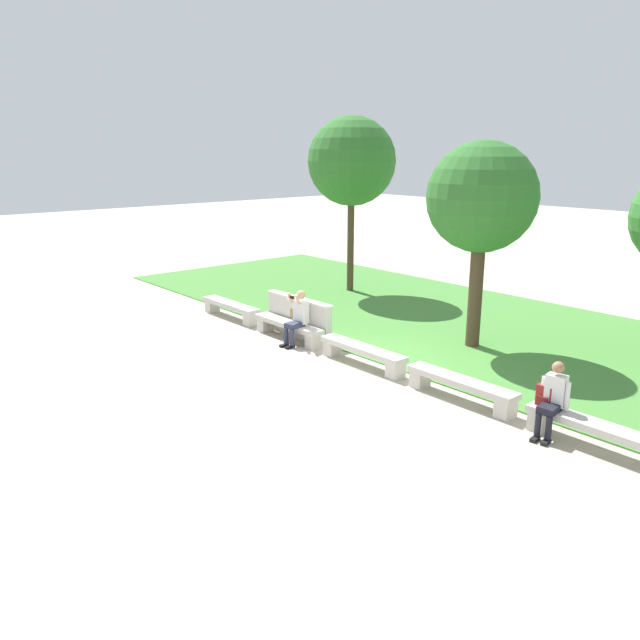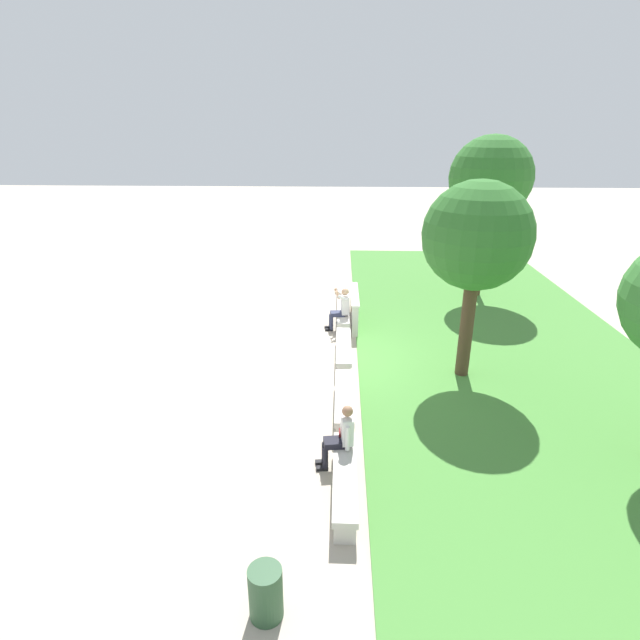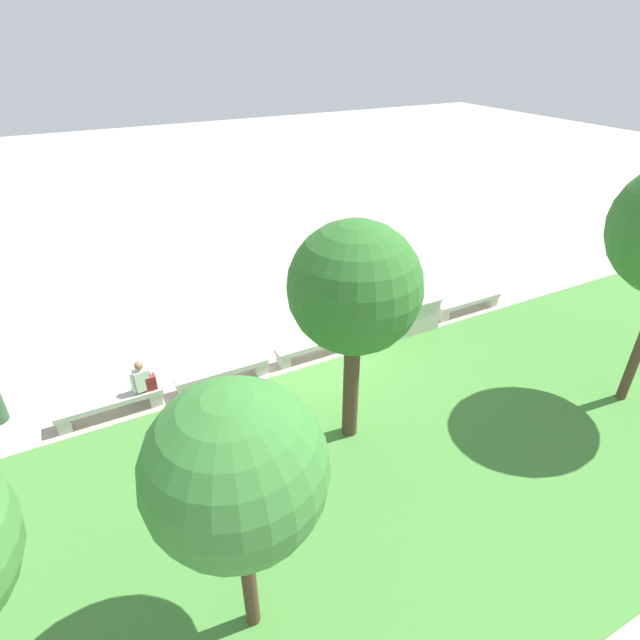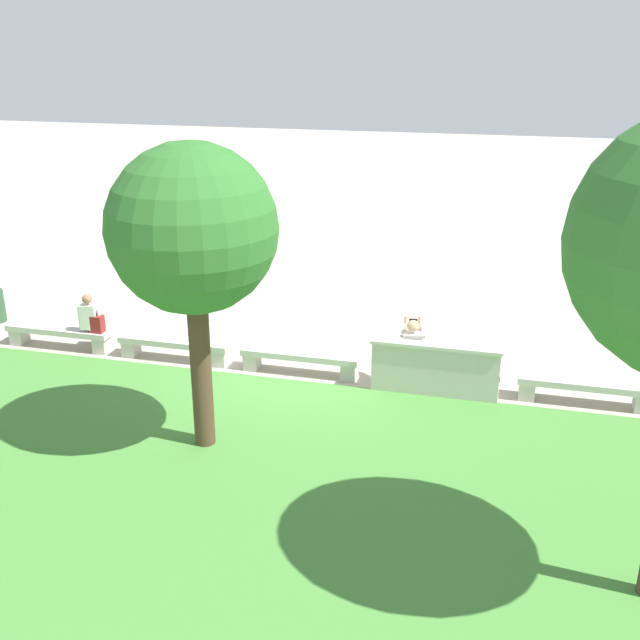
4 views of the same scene
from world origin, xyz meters
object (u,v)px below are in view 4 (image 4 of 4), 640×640
object	(u,v)px
bench_far	(175,346)
person_photographer	(412,348)
bench_main	(585,388)
bench_end	(59,334)
backpack	(97,324)
bench_near	(436,373)
person_distant	(92,320)
bench_mid	(300,359)
tree_right_background	(193,231)

from	to	relation	value
bench_far	person_photographer	bearing A→B (deg)	-179.07
bench_main	bench_far	xyz separation A→B (m)	(7.87, 0.00, 0.00)
bench_end	bench_far	bearing A→B (deg)	180.00
bench_far	backpack	size ratio (longest dim) A/B	5.42
bench_near	person_distant	xyz separation A→B (m)	(7.11, -0.07, 0.36)
bench_main	bench_mid	distance (m)	5.25
bench_far	bench_end	xyz separation A→B (m)	(2.62, 0.00, 0.00)
person_distant	bench_end	bearing A→B (deg)	4.94
bench_near	bench_end	distance (m)	7.87
bench_far	backpack	bearing A→B (deg)	0.78
bench_near	bench_end	size ratio (longest dim) A/B	1.00
bench_near	bench_mid	bearing A→B (deg)	0.00
person_photographer	person_distant	bearing A→B (deg)	0.10
person_photographer	tree_right_background	bearing A→B (deg)	46.67
person_photographer	bench_mid	bearing A→B (deg)	2.05
person_photographer	backpack	bearing A→B (deg)	0.89
bench_end	tree_right_background	bearing A→B (deg)	146.56
bench_main	backpack	bearing A→B (deg)	0.14
person_photographer	bench_far	bearing A→B (deg)	0.93
person_photographer	tree_right_background	world-z (taller)	tree_right_background
tree_right_background	bench_main	bearing A→B (deg)	-153.53
backpack	tree_right_background	size ratio (longest dim) A/B	0.09
bench_main	tree_right_background	distance (m)	7.41
bench_main	person_distant	bearing A→B (deg)	-0.39
bench_main	person_photographer	size ratio (longest dim) A/B	1.76
person_photographer	backpack	xyz separation A→B (m)	(6.47, 0.10, -0.11)
bench_end	backpack	world-z (taller)	backpack
bench_mid	person_photographer	distance (m)	2.19
bench_end	backpack	distance (m)	0.98
bench_near	person_photographer	distance (m)	0.64
tree_right_background	bench_end	bearing A→B (deg)	-33.44
bench_mid	backpack	distance (m)	4.33
bench_far	backpack	distance (m)	1.72
bench_mid	person_photographer	xyz separation A→B (m)	(-2.15, -0.08, 0.43)
bench_main	bench_end	distance (m)	10.49
bench_end	bench_near	bearing A→B (deg)	180.00
bench_end	person_photographer	bearing A→B (deg)	-179.40
bench_main	bench_far	world-z (taller)	same
bench_mid	bench_far	xyz separation A→B (m)	(2.62, 0.00, 0.00)
bench_far	person_distant	distance (m)	1.90
bench_main	bench_far	distance (m)	7.87
bench_near	tree_right_background	bearing A→B (deg)	41.57
person_distant	backpack	xyz separation A→B (m)	(-0.17, 0.09, -0.05)
bench_mid	backpack	world-z (taller)	backpack
bench_far	person_photographer	size ratio (longest dim) A/B	1.76
bench_mid	bench_end	bearing A→B (deg)	0.00
bench_near	backpack	bearing A→B (deg)	0.19
bench_mid	backpack	xyz separation A→B (m)	(4.32, 0.02, 0.32)
person_distant	tree_right_background	distance (m)	5.60
bench_end	tree_right_background	xyz separation A→B (m)	(-4.51, 2.98, 3.19)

